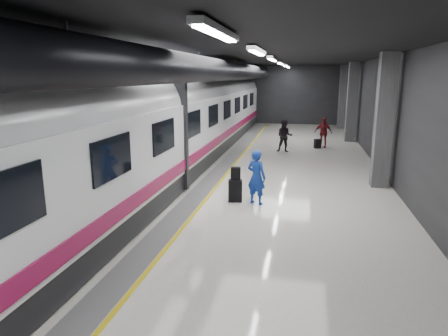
# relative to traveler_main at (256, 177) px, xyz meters

# --- Properties ---
(ground) EXTENTS (40.00, 40.00, 0.00)m
(ground) POSITION_rel_traveler_main_xyz_m (-0.62, 0.79, -0.82)
(ground) COLOR silver
(ground) RESTS_ON ground
(platform_hall) EXTENTS (10.02, 40.02, 4.51)m
(platform_hall) POSITION_rel_traveler_main_xyz_m (-0.90, 1.75, 2.72)
(platform_hall) COLOR black
(platform_hall) RESTS_ON ground
(train) EXTENTS (3.05, 38.00, 4.05)m
(train) POSITION_rel_traveler_main_xyz_m (-3.86, 0.79, 1.25)
(train) COLOR black
(train) RESTS_ON ground
(traveler_main) EXTENTS (0.70, 0.59, 1.64)m
(traveler_main) POSITION_rel_traveler_main_xyz_m (0.00, 0.00, 0.00)
(traveler_main) COLOR blue
(traveler_main) RESTS_ON ground
(suitcase_main) EXTENTS (0.45, 0.32, 0.68)m
(suitcase_main) POSITION_rel_traveler_main_xyz_m (-0.65, 0.08, -0.48)
(suitcase_main) COLOR black
(suitcase_main) RESTS_ON ground
(shoulder_bag) EXTENTS (0.32, 0.21, 0.39)m
(shoulder_bag) POSITION_rel_traveler_main_xyz_m (-0.64, 0.10, 0.05)
(shoulder_bag) COLOR black
(shoulder_bag) RESTS_ON suitcase_main
(traveler_far_a) EXTENTS (0.79, 0.61, 1.61)m
(traveler_far_a) POSITION_rel_traveler_main_xyz_m (0.38, 8.57, -0.01)
(traveler_far_a) COLOR black
(traveler_far_a) RESTS_ON ground
(traveler_far_b) EXTENTS (0.99, 0.57, 1.59)m
(traveler_far_b) POSITION_rel_traveler_main_xyz_m (2.33, 10.43, -0.02)
(traveler_far_b) COLOR maroon
(traveler_far_b) RESTS_ON ground
(suitcase_far) EXTENTS (0.39, 0.32, 0.49)m
(suitcase_far) POSITION_rel_traveler_main_xyz_m (2.04, 9.99, -0.57)
(suitcase_far) COLOR black
(suitcase_far) RESTS_ON ground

